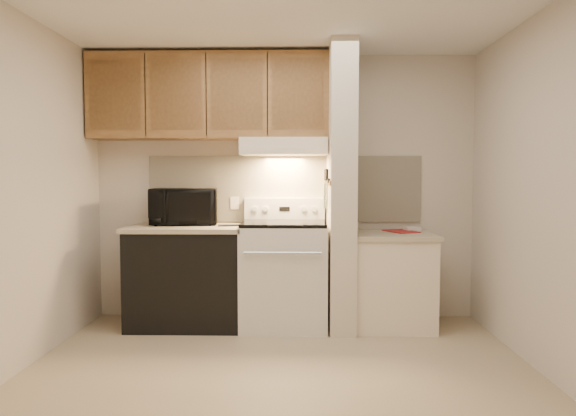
{
  "coord_description": "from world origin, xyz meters",
  "views": [
    {
      "loc": [
        0.12,
        -3.43,
        1.35
      ],
      "look_at": [
        0.05,
        0.75,
        1.1
      ],
      "focal_mm": 32.0,
      "sensor_mm": 36.0,
      "label": 1
    }
  ],
  "objects": [
    {
      "name": "wall_back",
      "position": [
        0.0,
        1.5,
        1.25
      ],
      "size": [
        3.6,
        2.5,
        0.02
      ],
      "primitive_type": "cube",
      "rotation": [
        1.57,
        0.0,
        0.0
      ],
      "color": "beige",
      "rests_on": "floor"
    },
    {
      "name": "knife_blade_c",
      "position": [
        0.38,
        1.1,
        1.2
      ],
      "size": [
        0.01,
        0.04,
        0.2
      ],
      "primitive_type": "cube",
      "color": "silver",
      "rests_on": "knife_strip"
    },
    {
      "name": "range_knob_right_inner",
      "position": [
        0.18,
        1.4,
        1.05
      ],
      "size": [
        0.05,
        0.02,
        0.05
      ],
      "primitive_type": "cylinder",
      "rotation": [
        1.57,
        0.0,
        0.0
      ],
      "color": "silver",
      "rests_on": "range_backguard"
    },
    {
      "name": "oven_mitt",
      "position": [
        0.38,
        1.32,
        1.18
      ],
      "size": [
        0.03,
        0.09,
        0.23
      ],
      "primitive_type": "cube",
      "color": "slate",
      "rests_on": "partition_pillar"
    },
    {
      "name": "hood_lip",
      "position": [
        0.0,
        1.07,
        1.58
      ],
      "size": [
        0.78,
        0.04,
        0.06
      ],
      "primitive_type": "cube",
      "color": "#F3E4CB",
      "rests_on": "range_hood"
    },
    {
      "name": "red_folder",
      "position": [
        1.07,
        1.25,
        0.85
      ],
      "size": [
        0.32,
        0.36,
        0.01
      ],
      "primitive_type": "cube",
      "rotation": [
        0.0,
        0.0,
        0.43
      ],
      "color": "maroon",
      "rests_on": "right_countertop"
    },
    {
      "name": "range_display",
      "position": [
        0.0,
        1.4,
        1.05
      ],
      "size": [
        0.1,
        0.01,
        0.04
      ],
      "primitive_type": "cube",
      "color": "black",
      "rests_on": "range_backguard"
    },
    {
      "name": "upper_cabinets",
      "position": [
        -0.69,
        1.32,
        2.08
      ],
      "size": [
        2.18,
        0.33,
        0.77
      ],
      "primitive_type": "cube",
      "color": "olive",
      "rests_on": "wall_back"
    },
    {
      "name": "backsplash",
      "position": [
        0.0,
        1.49,
        1.24
      ],
      "size": [
        2.6,
        0.02,
        0.63
      ],
      "primitive_type": "cube",
      "color": "white",
      "rests_on": "wall_back"
    },
    {
      "name": "knife_handle_e",
      "position": [
        0.38,
        1.25,
        1.37
      ],
      "size": [
        0.02,
        0.02,
        0.1
      ],
      "primitive_type": "cylinder",
      "color": "black",
      "rests_on": "knife_strip"
    },
    {
      "name": "knife_strip",
      "position": [
        0.39,
        1.1,
        1.32
      ],
      "size": [
        0.02,
        0.42,
        0.04
      ],
      "primitive_type": "cube",
      "color": "black",
      "rests_on": "partition_pillar"
    },
    {
      "name": "pillar_trim",
      "position": [
        0.39,
        1.15,
        1.3
      ],
      "size": [
        0.01,
        0.7,
        0.04
      ],
      "primitive_type": "cube",
      "color": "olive",
      "rests_on": "partition_pillar"
    },
    {
      "name": "knife_blade_b",
      "position": [
        0.38,
        1.02,
        1.21
      ],
      "size": [
        0.01,
        0.04,
        0.18
      ],
      "primitive_type": "cube",
      "color": "silver",
      "rests_on": "knife_strip"
    },
    {
      "name": "oven_handle",
      "position": [
        0.0,
        0.8,
        0.72
      ],
      "size": [
        0.65,
        0.02,
        0.02
      ],
      "primitive_type": "cylinder",
      "rotation": [
        0.0,
        1.57,
        0.0
      ],
      "color": "silver",
      "rests_on": "range_body"
    },
    {
      "name": "dishwasher_front",
      "position": [
        -0.88,
        1.17,
        0.43
      ],
      "size": [
        1.0,
        0.63,
        0.87
      ],
      "primitive_type": "cube",
      "color": "black",
      "rests_on": "floor"
    },
    {
      "name": "wall_right",
      "position": [
        1.8,
        0.0,
        1.25
      ],
      "size": [
        0.02,
        3.0,
        2.5
      ],
      "primitive_type": "cube",
      "color": "beige",
      "rests_on": "floor"
    },
    {
      "name": "range_hood",
      "position": [
        0.0,
        1.28,
        1.62
      ],
      "size": [
        0.78,
        0.44,
        0.15
      ],
      "primitive_type": "cube",
      "color": "#F3E4CB",
      "rests_on": "upper_cabinets"
    },
    {
      "name": "microwave",
      "position": [
        -0.93,
        1.31,
        1.08
      ],
      "size": [
        0.65,
        0.49,
        0.33
      ],
      "primitive_type": "imported",
      "rotation": [
        0.0,
        0.0,
        0.13
      ],
      "color": "black",
      "rests_on": "left_countertop"
    },
    {
      "name": "knife_blade_a",
      "position": [
        0.38,
        0.94,
        1.22
      ],
      "size": [
        0.01,
        0.03,
        0.16
      ],
      "primitive_type": "cube",
      "color": "silver",
      "rests_on": "knife_strip"
    },
    {
      "name": "cab_gap_b",
      "position": [
        -0.69,
        1.16,
        2.08
      ],
      "size": [
        0.01,
        0.01,
        0.73
      ],
      "primitive_type": "cube",
      "color": "black",
      "rests_on": "upper_cabinets"
    },
    {
      "name": "knife_blade_e",
      "position": [
        0.38,
        1.27,
        1.21
      ],
      "size": [
        0.01,
        0.04,
        0.18
      ],
      "primitive_type": "cube",
      "color": "silver",
      "rests_on": "knife_strip"
    },
    {
      "name": "range_knob_right_outer",
      "position": [
        0.28,
        1.4,
        1.05
      ],
      "size": [
        0.05,
        0.02,
        0.05
      ],
      "primitive_type": "cylinder",
      "rotation": [
        1.57,
        0.0,
        0.0
      ],
      "color": "silver",
      "rests_on": "range_backguard"
    },
    {
      "name": "oven_window",
      "position": [
        0.0,
        0.84,
        0.5
      ],
      "size": [
        0.5,
        0.01,
        0.3
      ],
      "primitive_type": "cube",
      "color": "black",
      "rests_on": "range_body"
    },
    {
      "name": "cab_door_a",
      "position": [
        -1.51,
        1.17,
        2.08
      ],
      "size": [
        0.46,
        0.01,
        0.63
      ],
      "primitive_type": "cube",
      "color": "olive",
      "rests_on": "upper_cabinets"
    },
    {
      "name": "knife_blade_d",
      "position": [
        0.38,
        1.17,
        1.22
      ],
      "size": [
        0.01,
        0.04,
        0.16
      ],
      "primitive_type": "cube",
      "color": "silver",
      "rests_on": "knife_strip"
    },
    {
      "name": "floor",
      "position": [
        0.0,
        0.0,
        0.0
      ],
      "size": [
        3.6,
        3.6,
        0.0
      ],
      "primitive_type": "plane",
      "color": "tan",
      "rests_on": "ground"
    },
    {
      "name": "cooktop",
      "position": [
        0.0,
        1.16,
        0.94
      ],
      "size": [
        0.74,
        0.64,
        0.03
      ],
      "primitive_type": "cube",
      "color": "black",
      "rests_on": "range_body"
    },
    {
      "name": "cab_door_b",
      "position": [
        -0.96,
        1.17,
        2.08
      ],
      "size": [
        0.46,
        0.01,
        0.63
      ],
      "primitive_type": "cube",
      "color": "olive",
      "rests_on": "upper_cabinets"
    },
    {
      "name": "spoon_rest",
      "position": [
        -0.48,
        1.14,
        0.92
      ],
      "size": [
        0.23,
        0.12,
        0.01
      ],
      "primitive_type": "cube",
      "rotation": [
        0.0,
        0.0,
        0.23
      ],
      "color": "black",
      "rests_on": "left_countertop"
    },
    {
      "name": "left_countertop",
      "position": [
        -0.88,
        1.17,
        0.89
      ],
      "size": [
        1.04,
        0.67,
        0.04
      ],
      "primitive_type": "cube",
      "color": "#B9AC90",
      "rests_on": "dishwasher_front"
    },
    {
      "name": "cab_door_c",
      "position": [
        -0.42,
        1.17,
        2.08
      ],
      "size": [
        0.46,
        0.01,
        0.63
      ],
      "primitive_type": "cube",
      "color": "olive",
      "rests_on": "upper_cabinets"
    },
    {
      "name": "outlet",
      "position": [
        -0.48,
        1.48,
        1.1
      ],
      "size": [
        0.08,
        0.01,
        0.12
      ],
      "primitive_type": "cube",
      "color": "#F3E4CB",
      "rests_on": "backsplash"
    },
    {
      "name": "wall_left",
      "position": [
        -1.8,
        0.0,
        1.25
      ],
      "size": [
        0.02,
        3.0,
        2.5
      ],
      "primitive_type": "cube",
      "color": "beige",
      "rests_on": "floor"
    },
    {
      "name": "knife_handle_a",
      "position": [
        0.38,
        0.95,
        1.37
      ],
      "size": [
        0.02,
        0.02,
        0.1
      ],
      "primitive_type": "cylinder",
      "color": "black",
      "rests_on": "knife_strip"
    },
    {
      "name": "cab_door_d",
      "position": [
        0.13,
        1.17,
        2.08
      ],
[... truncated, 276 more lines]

